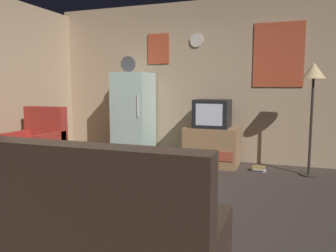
% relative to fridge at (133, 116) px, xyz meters
% --- Properties ---
extents(ground_plane, '(12.00, 12.00, 0.00)m').
position_rel_fridge_xyz_m(ground_plane, '(0.98, -2.05, -0.75)').
color(ground_plane, '#3D332D').
extents(wall_with_art, '(5.20, 0.12, 2.69)m').
position_rel_fridge_xyz_m(wall_with_art, '(0.99, 0.40, 0.60)').
color(wall_with_art, tan).
rests_on(wall_with_art, ground_plane).
extents(fridge, '(0.60, 0.62, 1.77)m').
position_rel_fridge_xyz_m(fridge, '(0.00, 0.00, 0.00)').
color(fridge, silver).
rests_on(fridge, ground_plane).
extents(tv_stand, '(0.84, 0.53, 0.62)m').
position_rel_fridge_xyz_m(tv_stand, '(1.40, -0.05, -0.45)').
color(tv_stand, '#9E754C').
rests_on(tv_stand, ground_plane).
extents(crt_tv, '(0.54, 0.51, 0.44)m').
position_rel_fridge_xyz_m(crt_tv, '(1.40, -0.05, 0.09)').
color(crt_tv, black).
rests_on(crt_tv, tv_stand).
extents(standing_lamp, '(0.32, 0.32, 1.59)m').
position_rel_fridge_xyz_m(standing_lamp, '(2.83, -0.18, 0.60)').
color(standing_lamp, '#332D28').
rests_on(standing_lamp, ground_plane).
extents(coffee_table, '(0.72, 0.72, 0.45)m').
position_rel_fridge_xyz_m(coffee_table, '(0.78, -1.89, -0.53)').
color(coffee_table, '#9E754C').
rests_on(coffee_table, ground_plane).
extents(wine_glass, '(0.05, 0.05, 0.15)m').
position_rel_fridge_xyz_m(wine_glass, '(0.62, -1.95, -0.23)').
color(wine_glass, silver).
rests_on(wine_glass, coffee_table).
extents(mug_ceramic_white, '(0.08, 0.08, 0.09)m').
position_rel_fridge_xyz_m(mug_ceramic_white, '(0.81, -1.80, -0.26)').
color(mug_ceramic_white, silver).
rests_on(mug_ceramic_white, coffee_table).
extents(remote_control, '(0.15, 0.11, 0.02)m').
position_rel_fridge_xyz_m(remote_control, '(0.94, -1.86, -0.30)').
color(remote_control, black).
rests_on(remote_control, coffee_table).
extents(armchair, '(0.68, 0.68, 0.96)m').
position_rel_fridge_xyz_m(armchair, '(-0.97, -1.29, -0.42)').
color(armchair, '#A52D23').
rests_on(armchair, ground_plane).
extents(couch, '(1.70, 0.80, 0.92)m').
position_rel_fridge_xyz_m(couch, '(1.29, -3.28, -0.44)').
color(couch, '#38281E').
rests_on(couch, ground_plane).
extents(book_stack, '(0.21, 0.17, 0.07)m').
position_rel_fridge_xyz_m(book_stack, '(2.15, -0.17, -0.72)').
color(book_stack, '#AFB0C5').
rests_on(book_stack, ground_plane).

